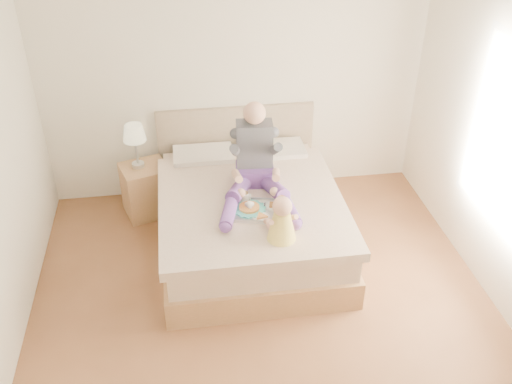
{
  "coord_description": "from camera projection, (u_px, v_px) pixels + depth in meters",
  "views": [
    {
      "loc": [
        -0.6,
        -3.44,
        3.55
      ],
      "look_at": [
        0.03,
        0.76,
        0.77
      ],
      "focal_mm": 40.0,
      "sensor_mm": 36.0,
      "label": 1
    }
  ],
  "objects": [
    {
      "name": "tray",
      "position": [
        260.0,
        209.0,
        5.09
      ],
      "size": [
        0.54,
        0.47,
        0.13
      ],
      "rotation": [
        0.0,
        0.0,
        -0.24
      ],
      "color": "silver",
      "rests_on": "bed"
    },
    {
      "name": "nightstand",
      "position": [
        146.0,
        190.0,
        6.01
      ],
      "size": [
        0.56,
        0.53,
        0.56
      ],
      "rotation": [
        0.0,
        0.0,
        0.3
      ],
      "color": "#986F46",
      "rests_on": "ground"
    },
    {
      "name": "baby",
      "position": [
        281.0,
        222.0,
        4.69
      ],
      "size": [
        0.27,
        0.37,
        0.41
      ],
      "rotation": [
        0.0,
        0.0,
        0.21
      ],
      "color": "#FFE450",
      "rests_on": "bed"
    },
    {
      "name": "lamp",
      "position": [
        134.0,
        135.0,
        5.66
      ],
      "size": [
        0.23,
        0.23,
        0.47
      ],
      "color": "silver",
      "rests_on": "nightstand"
    },
    {
      "name": "room",
      "position": [
        279.0,
        162.0,
        4.05
      ],
      "size": [
        4.02,
        4.22,
        2.71
      ],
      "color": "brown",
      "rests_on": "ground"
    },
    {
      "name": "adult",
      "position": [
        256.0,
        166.0,
        5.29
      ],
      "size": [
        0.71,
        1.04,
        0.85
      ],
      "rotation": [
        0.0,
        0.0,
        -0.08
      ],
      "color": "#55327E",
      "rests_on": "bed"
    },
    {
      "name": "bed",
      "position": [
        248.0,
        213.0,
        5.59
      ],
      "size": [
        1.7,
        2.18,
        1.0
      ],
      "color": "#986F46",
      "rests_on": "ground"
    }
  ]
}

